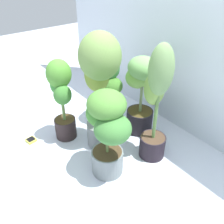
{
  "coord_description": "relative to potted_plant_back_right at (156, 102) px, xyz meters",
  "views": [
    {
      "loc": [
        1.37,
        -0.87,
        1.46
      ],
      "look_at": [
        0.0,
        0.19,
        0.31
      ],
      "focal_mm": 39.26,
      "sensor_mm": 36.0,
      "label": 1
    }
  ],
  "objects": [
    {
      "name": "potted_plant_front_right",
      "position": [
        -0.07,
        -0.41,
        -0.09
      ],
      "size": [
        0.47,
        0.35,
        0.71
      ],
      "color": "slate",
      "rests_on": "ground"
    },
    {
      "name": "ground_plane",
      "position": [
        -0.34,
        -0.35,
        -0.51
      ],
      "size": [
        8.0,
        8.0,
        0.0
      ],
      "primitive_type": "plane",
      "color": "silver",
      "rests_on": "ground"
    },
    {
      "name": "potted_plant_back_left",
      "position": [
        -0.62,
        0.0,
        -0.12
      ],
      "size": [
        0.4,
        0.31,
        0.68
      ],
      "color": "slate",
      "rests_on": "ground"
    },
    {
      "name": "potted_plant_front_left",
      "position": [
        -0.65,
        -0.45,
        -0.08
      ],
      "size": [
        0.32,
        0.25,
        0.76
      ],
      "color": "black",
      "rests_on": "ground"
    },
    {
      "name": "hygrometer_box",
      "position": [
        -0.78,
        -0.75,
        -0.5
      ],
      "size": [
        0.09,
        0.09,
        0.03
      ],
      "rotation": [
        0.0,
        0.0,
        -3.0
      ],
      "color": "gold",
      "rests_on": "ground"
    },
    {
      "name": "potted_plant_center",
      "position": [
        -0.39,
        -0.24,
        0.1
      ],
      "size": [
        0.44,
        0.43,
        1.0
      ],
      "color": "slate",
      "rests_on": "ground"
    },
    {
      "name": "potted_plant_back_center",
      "position": [
        -0.33,
        0.16,
        -0.11
      ],
      "size": [
        0.39,
        0.31,
        0.74
      ],
      "color": "black",
      "rests_on": "ground"
    },
    {
      "name": "mylar_back_wall",
      "position": [
        -0.34,
        0.5,
        0.49
      ],
      "size": [
        3.2,
        0.01,
        2.0
      ],
      "primitive_type": "cube",
      "color": "silver",
      "rests_on": "ground"
    },
    {
      "name": "potted_plant_back_right",
      "position": [
        0.0,
        0.0,
        0.0
      ],
      "size": [
        0.27,
        0.24,
        0.97
      ],
      "color": "black",
      "rests_on": "ground"
    }
  ]
}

